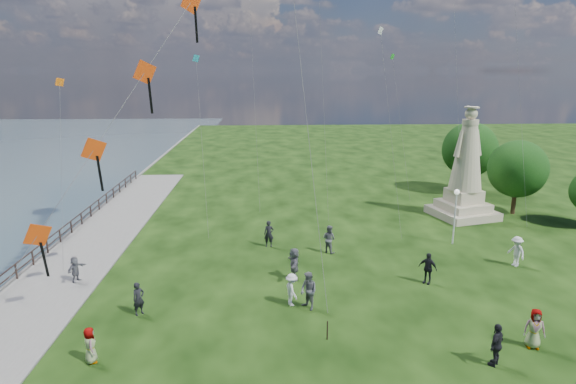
{
  "coord_description": "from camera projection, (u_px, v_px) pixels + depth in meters",
  "views": [
    {
      "loc": [
        -2.13,
        -15.93,
        11.54
      ],
      "look_at": [
        -1.0,
        8.0,
        5.5
      ],
      "focal_mm": 30.0,
      "sensor_mm": 36.0,
      "label": 1
    }
  ],
  "objects": [
    {
      "name": "waterfront",
      "position": [
        28.0,
        289.0,
        26.38
      ],
      "size": [
        200.0,
        200.0,
        1.51
      ],
      "color": "#364951",
      "rests_on": "ground"
    },
    {
      "name": "statue",
      "position": [
        466.0,
        176.0,
        38.47
      ],
      "size": [
        5.38,
        5.38,
        8.87
      ],
      "rotation": [
        0.0,
        0.0,
        0.28
      ],
      "color": "#C2B793",
      "rests_on": "ground"
    },
    {
      "name": "lamppost",
      "position": [
        456.0,
        205.0,
        32.37
      ],
      "size": [
        0.36,
        0.36,
        3.86
      ],
      "color": "silver",
      "rests_on": "ground"
    },
    {
      "name": "tree_row",
      "position": [
        501.0,
        161.0,
        42.17
      ],
      "size": [
        9.31,
        15.34,
        6.82
      ],
      "color": "#382314",
      "rests_on": "ground"
    },
    {
      "name": "person_0",
      "position": [
        139.0,
        299.0,
        23.29
      ],
      "size": [
        0.71,
        0.71,
        1.66
      ],
      "primitive_type": "imported",
      "rotation": [
        0.0,
        0.0,
        0.77
      ],
      "color": "black",
      "rests_on": "ground"
    },
    {
      "name": "person_1",
      "position": [
        309.0,
        291.0,
        23.8
      ],
      "size": [
        1.01,
        1.1,
        1.93
      ],
      "primitive_type": "imported",
      "rotation": [
        0.0,
        0.0,
        -0.96
      ],
      "color": "#595960",
      "rests_on": "ground"
    },
    {
      "name": "person_2",
      "position": [
        292.0,
        290.0,
        24.23
      ],
      "size": [
        0.89,
        1.21,
        1.68
      ],
      "primitive_type": "imported",
      "rotation": [
        0.0,
        0.0,
        1.9
      ],
      "color": "silver",
      "rests_on": "ground"
    },
    {
      "name": "person_3",
      "position": [
        497.0,
        345.0,
        19.22
      ],
      "size": [
        1.16,
        1.14,
        1.83
      ],
      "primitive_type": "imported",
      "rotation": [
        0.0,
        0.0,
        3.9
      ],
      "color": "black",
      "rests_on": "ground"
    },
    {
      "name": "person_4",
      "position": [
        535.0,
        328.0,
        20.48
      ],
      "size": [
        0.97,
        0.74,
        1.78
      ],
      "primitive_type": "imported",
      "rotation": [
        0.0,
        0.0,
        -0.26
      ],
      "color": "#595960",
      "rests_on": "ground"
    },
    {
      "name": "person_5",
      "position": [
        76.0,
        271.0,
        26.78
      ],
      "size": [
        1.03,
        1.49,
        1.47
      ],
      "primitive_type": "imported",
      "rotation": [
        0.0,
        0.0,
        1.21
      ],
      "color": "#595960",
      "rests_on": "ground"
    },
    {
      "name": "person_6",
      "position": [
        269.0,
        234.0,
        32.33
      ],
      "size": [
        0.7,
        0.49,
        1.8
      ],
      "primitive_type": "imported",
      "rotation": [
        0.0,
        0.0,
        -0.1
      ],
      "color": "black",
      "rests_on": "ground"
    },
    {
      "name": "person_7",
      "position": [
        329.0,
        239.0,
        31.29
      ],
      "size": [
        1.04,
        1.02,
        1.85
      ],
      "primitive_type": "imported",
      "rotation": [
        0.0,
        0.0,
        2.4
      ],
      "color": "#595960",
      "rests_on": "ground"
    },
    {
      "name": "person_8",
      "position": [
        516.0,
        251.0,
        29.11
      ],
      "size": [
        0.96,
        1.34,
        1.87
      ],
      "primitive_type": "imported",
      "rotation": [
        0.0,
        0.0,
        -1.27
      ],
      "color": "silver",
      "rests_on": "ground"
    },
    {
      "name": "person_9",
      "position": [
        428.0,
        268.0,
        26.73
      ],
      "size": [
        1.15,
        1.09,
        1.79
      ],
      "primitive_type": "imported",
      "rotation": [
        0.0,
        0.0,
        -0.71
      ],
      "color": "black",
      "rests_on": "ground"
    },
    {
      "name": "person_10",
      "position": [
        90.0,
        345.0,
        19.45
      ],
      "size": [
        0.72,
        0.87,
        1.53
      ],
      "primitive_type": "imported",
      "rotation": [
        0.0,
        0.0,
        1.99
      ],
      "color": "#595960",
      "rests_on": "ground"
    },
    {
      "name": "person_11",
      "position": [
        294.0,
        264.0,
        27.2
      ],
      "size": [
        0.84,
        1.78,
        1.88
      ],
      "primitive_type": "imported",
      "rotation": [
        0.0,
        0.0,
        4.76
      ],
      "color": "#595960",
      "rests_on": "ground"
    },
    {
      "name": "red_kite_train",
      "position": [
        141.0,
        83.0,
        19.76
      ],
      "size": [
        10.5,
        9.35,
        17.9
      ],
      "color": "black",
      "rests_on": "ground"
    },
    {
      "name": "small_kites",
      "position": [
        334.0,
        26.0,
        36.89
      ],
      "size": [
        33.01,
        19.72,
        27.05
      ],
      "color": "teal",
      "rests_on": "ground"
    }
  ]
}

